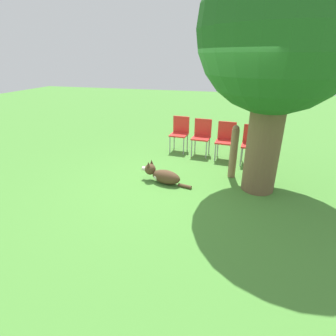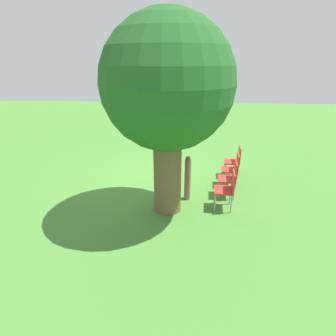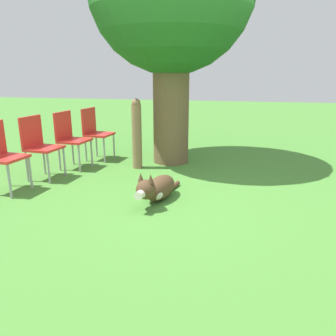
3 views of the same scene
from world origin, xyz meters
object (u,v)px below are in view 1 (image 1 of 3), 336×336
dog (162,175)px  fence_post (234,151)px  oak_tree (280,34)px  red_chair_0 (180,131)px  red_chair_3 (252,142)px  red_chair_1 (202,134)px  red_chair_2 (226,138)px

dog → fence_post: 1.56m
fence_post → oak_tree: bearing=49.1°
dog → red_chair_0: 2.08m
red_chair_0 → red_chair_3: size_ratio=1.00×
dog → red_chair_1: bearing=-92.9°
red_chair_3 → red_chair_1: bearing=-99.6°
red_chair_0 → red_chair_3: 1.90m
red_chair_1 → dog: bearing=-10.7°
oak_tree → red_chair_2: 2.75m
fence_post → red_chair_0: (-1.36, -1.46, -0.03)m
oak_tree → red_chair_1: 3.05m
red_chair_0 → oak_tree: bearing=51.8°
oak_tree → red_chair_0: size_ratio=4.46×
oak_tree → red_chair_3: 2.56m
red_chair_1 → red_chair_3: same height
oak_tree → red_chair_3: size_ratio=4.46×
dog → red_chair_3: bearing=-125.5°
oak_tree → red_chair_0: bearing=-132.4°
red_chair_0 → red_chair_2: 1.26m
oak_tree → fence_post: bearing=-130.9°
oak_tree → red_chair_3: oak_tree is taller
red_chair_2 → red_chair_3: bearing=80.4°
red_chair_0 → dog: bearing=7.3°
dog → oak_tree: bearing=-160.9°
red_chair_2 → dog: bearing=-28.5°
red_chair_2 → fence_post: bearing=16.6°
red_chair_1 → red_chair_2: size_ratio=1.00×
dog → red_chair_3: (-1.59, 1.73, 0.37)m
dog → red_chair_1: red_chair_1 is taller
oak_tree → dog: size_ratio=3.71×
oak_tree → red_chair_3: bearing=-174.3°
red_chair_2 → red_chair_3: 0.63m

